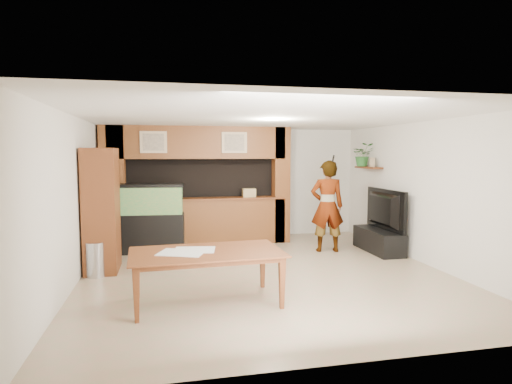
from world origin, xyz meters
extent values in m
plane|color=#9D8C6D|center=(0.00, 0.00, 0.00)|extent=(6.50, 6.50, 0.00)
plane|color=white|center=(0.00, 0.00, 2.60)|extent=(6.50, 6.50, 0.00)
plane|color=silver|center=(0.00, 3.25, 1.30)|extent=(6.00, 0.00, 6.00)
plane|color=silver|center=(-3.00, 0.00, 1.30)|extent=(0.00, 6.50, 6.50)
plane|color=silver|center=(3.00, 0.00, 1.30)|extent=(0.00, 6.50, 6.50)
cube|color=brown|center=(-0.90, 2.45, 0.50)|extent=(3.80, 0.35, 1.00)
cube|color=brown|center=(-0.90, 2.45, 1.02)|extent=(3.80, 0.43, 0.04)
cube|color=brown|center=(-0.90, 2.45, 2.25)|extent=(3.80, 0.35, 0.70)
cube|color=brown|center=(-2.70, 2.45, 1.30)|extent=(0.50, 0.35, 2.60)
cube|color=brown|center=(0.95, 2.45, 1.30)|extent=(0.35, 0.35, 2.60)
cube|color=black|center=(-0.90, 3.00, 1.45)|extent=(4.20, 0.45, 0.85)
cube|color=tan|center=(-1.85, 2.26, 2.25)|extent=(0.55, 0.03, 0.45)
cube|color=tan|center=(-1.85, 2.24, 2.25)|extent=(0.43, 0.01, 0.35)
cube|color=tan|center=(-0.15, 2.26, 2.25)|extent=(0.55, 0.03, 0.45)
cube|color=tan|center=(-0.15, 2.24, 2.25)|extent=(0.43, 0.01, 0.35)
cylinder|color=black|center=(-2.97, 1.00, 1.90)|extent=(0.04, 0.25, 0.25)
cylinder|color=white|center=(-2.94, 1.00, 1.90)|extent=(0.01, 0.21, 0.21)
cube|color=brown|center=(2.85, 1.95, 1.70)|extent=(0.25, 0.90, 0.04)
cube|color=brown|center=(-2.70, 0.72, 1.05)|extent=(0.53, 0.86, 2.11)
cylinder|color=#B2B2B7|center=(-2.77, 0.35, 0.29)|extent=(0.31, 0.31, 0.57)
cube|color=black|center=(-1.90, 1.95, 0.40)|extent=(1.27, 0.48, 0.79)
cube|color=#2E7444|center=(-1.90, 1.95, 1.07)|extent=(1.21, 0.44, 0.55)
cube|color=black|center=(-1.90, 1.95, 1.37)|extent=(1.27, 0.48, 0.06)
cube|color=black|center=(2.65, 1.03, 0.23)|extent=(0.50, 1.36, 0.45)
imported|color=black|center=(2.65, 1.03, 0.87)|extent=(0.21, 1.45, 0.83)
cube|color=tan|center=(2.85, 1.77, 1.82)|extent=(0.05, 0.16, 0.21)
imported|color=#255D25|center=(2.82, 2.18, 1.98)|extent=(0.57, 0.53, 0.53)
imported|color=tan|center=(1.62, 1.28, 0.94)|extent=(0.75, 0.55, 1.88)
cylinder|color=black|center=(1.67, 1.12, 1.91)|extent=(0.03, 0.09, 0.15)
imported|color=brown|center=(-1.10, -1.32, 0.36)|extent=(2.08, 1.23, 0.71)
cube|color=silver|center=(-1.26, -1.18, 0.71)|extent=(0.60, 0.48, 0.01)
cube|color=silver|center=(-1.43, -1.31, 0.72)|extent=(0.70, 0.61, 0.01)
cube|color=tan|center=(0.21, 2.45, 1.14)|extent=(0.29, 0.19, 0.19)
camera|label=1|loc=(-1.63, -6.92, 2.02)|focal=30.00mm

